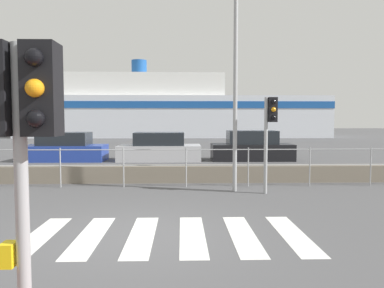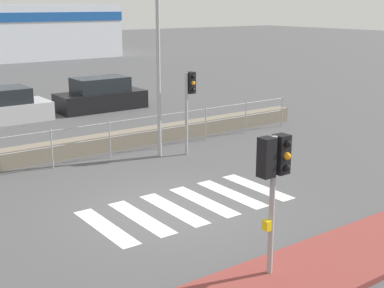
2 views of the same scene
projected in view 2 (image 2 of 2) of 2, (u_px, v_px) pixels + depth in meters
ground_plane at (170, 210)px, 12.69m from camera, size 160.00×160.00×0.00m
sidewalk_brick at (298, 277)px, 9.47m from camera, size 24.00×1.80×0.12m
crosswalk at (189, 205)px, 13.00m from camera, size 4.95×2.40×0.01m
seawall at (71, 148)px, 17.07m from camera, size 19.08×0.55×0.55m
harbor_fence at (81, 138)px, 16.25m from camera, size 17.21×0.04×1.20m
traffic_light_near at (273, 169)px, 9.02m from camera, size 0.58×0.41×2.62m
traffic_light_far at (189, 94)px, 16.94m from camera, size 0.34×0.32×2.67m
streetlamp at (162, 21)px, 15.94m from camera, size 0.32×1.32×6.92m
parked_car_black at (101, 96)px, 24.58m from camera, size 4.06×1.71×1.50m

